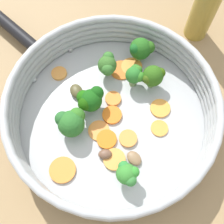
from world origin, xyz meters
TOP-DOWN VIEW (x-y plane):
  - ground_plane at (0.00, 0.00)m, footprint 4.00×4.00m
  - skillet at (0.00, 0.00)m, footprint 0.33×0.33m
  - skillet_rim_wall at (0.00, 0.00)m, footprint 0.34×0.34m
  - skillet_handle at (-0.23, 0.08)m, footprint 0.17×0.08m
  - skillet_rivet_left at (-0.13, 0.09)m, footprint 0.01×0.01m
  - skillet_rivet_right at (-0.16, 0.01)m, footprint 0.01×0.01m
  - carrot_slice_0 at (0.07, 0.05)m, footprint 0.05×0.05m
  - carrot_slice_1 at (-0.01, 0.03)m, footprint 0.04×0.04m
  - carrot_slice_2 at (-0.02, 0.09)m, footprint 0.06×0.06m
  - carrot_slice_3 at (0.03, -0.07)m, footprint 0.04×0.04m
  - carrot_slice_4 at (0.01, -0.04)m, footprint 0.05×0.05m
  - carrot_slice_5 at (0.08, 0.01)m, footprint 0.04×0.04m
  - carrot_slice_6 at (-0.03, -0.12)m, footprint 0.06×0.06m
  - carrot_slice_7 at (0.04, -0.03)m, footprint 0.04×0.04m
  - carrot_slice_8 at (-0.12, 0.04)m, footprint 0.03×0.03m
  - carrot_slice_9 at (-0.01, -0.03)m, footprint 0.05×0.05m
  - carrot_slice_10 at (-0.01, 0.11)m, footprint 0.05×0.05m
  - carrot_slice_11 at (0.00, -0.00)m, footprint 0.04×0.04m
  - broccoli_floret_0 at (-0.04, 0.00)m, footprint 0.04×0.05m
  - broccoli_floret_1 at (-0.05, -0.05)m, footprint 0.05×0.05m
  - broccoli_floret_2 at (0.00, 0.13)m, footprint 0.04×0.04m
  - broccoli_floret_3 at (0.01, 0.08)m, footprint 0.03×0.03m
  - broccoli_floret_4 at (0.06, -0.09)m, footprint 0.03×0.03m
  - broccoli_floret_5 at (0.04, 0.08)m, footprint 0.04×0.04m
  - broccoli_floret_6 at (-0.04, 0.07)m, footprint 0.03×0.04m
  - mushroom_piece_0 at (0.06, -0.06)m, footprint 0.03×0.03m
  - mushroom_piece_1 at (0.02, -0.07)m, footprint 0.03×0.02m
  - mushroom_piece_2 at (-0.08, 0.02)m, footprint 0.04×0.04m

SIDE VIEW (x-z plane):
  - ground_plane at x=0.00m, z-range 0.00..0.00m
  - skillet at x=0.00m, z-range 0.00..0.01m
  - carrot_slice_2 at x=-0.02m, z-range 0.01..0.02m
  - carrot_slice_5 at x=0.08m, z-range 0.01..0.02m
  - carrot_slice_10 at x=-0.01m, z-range 0.01..0.02m
  - carrot_slice_9 at x=-0.01m, z-range 0.01..0.02m
  - carrot_slice_0 at x=0.07m, z-range 0.01..0.02m
  - carrot_slice_6 at x=-0.03m, z-range 0.01..0.02m
  - carrot_slice_3 at x=0.03m, z-range 0.01..0.02m
  - carrot_slice_4 at x=0.01m, z-range 0.01..0.02m
  - carrot_slice_11 at x=0.00m, z-range 0.01..0.02m
  - carrot_slice_8 at x=-0.12m, z-range 0.01..0.02m
  - carrot_slice_1 at x=-0.01m, z-range 0.01..0.02m
  - carrot_slice_7 at x=0.04m, z-range 0.01..0.02m
  - skillet_rivet_left at x=-0.13m, z-range 0.01..0.02m
  - skillet_rivet_right at x=-0.16m, z-range 0.01..0.02m
  - mushroom_piece_0 at x=0.06m, z-range 0.01..0.02m
  - mushroom_piece_1 at x=0.02m, z-range 0.01..0.03m
  - mushroom_piece_2 at x=-0.08m, z-range 0.01..0.03m
  - skillet_handle at x=-0.23m, z-range 0.01..0.04m
  - broccoli_floret_4 at x=0.06m, z-range 0.02..0.06m
  - broccoli_floret_0 at x=-0.04m, z-range 0.02..0.06m
  - broccoli_floret_3 at x=0.01m, z-range 0.02..0.06m
  - broccoli_floret_6 at x=-0.04m, z-range 0.02..0.06m
  - broccoli_floret_1 at x=-0.05m, z-range 0.02..0.07m
  - broccoli_floret_5 at x=0.04m, z-range 0.02..0.07m
  - skillet_rim_wall at x=0.00m, z-range 0.01..0.08m
  - broccoli_floret_2 at x=0.00m, z-range 0.02..0.07m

